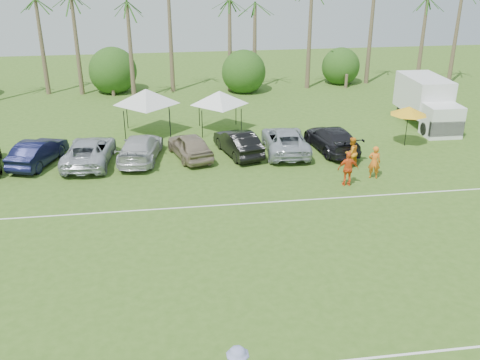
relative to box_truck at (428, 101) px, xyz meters
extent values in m
cube|color=white|center=(-18.05, -11.60, -1.87)|extent=(80.00, 0.10, 0.01)
cone|color=brown|center=(-30.05, 12.40, 3.12)|extent=(0.44, 0.44, 10.00)
cone|color=brown|center=(-26.05, 12.40, 3.62)|extent=(0.44, 0.44, 11.00)
cone|color=brown|center=(-22.05, 12.40, 2.12)|extent=(0.44, 0.44, 8.00)
cone|color=brown|center=(-18.05, 12.40, 2.62)|extent=(0.44, 0.44, 9.00)
cone|color=brown|center=(-14.05, 12.40, 3.12)|extent=(0.44, 0.44, 10.00)
cone|color=brown|center=(-10.05, 12.40, 3.62)|extent=(0.44, 0.44, 11.00)
cone|color=brown|center=(-5.05, 12.40, 2.12)|extent=(0.44, 0.44, 8.00)
cone|color=brown|center=(-0.05, 12.40, 2.62)|extent=(0.44, 0.44, 9.00)
cone|color=brown|center=(4.95, 12.40, 3.12)|extent=(0.44, 0.44, 10.00)
cone|color=brown|center=(8.95, 12.40, 3.62)|extent=(0.44, 0.44, 11.00)
cylinder|color=brown|center=(-24.05, 13.40, -1.18)|extent=(0.30, 0.30, 1.40)
sphere|color=#1D4513|center=(-24.05, 13.40, -0.08)|extent=(4.00, 4.00, 4.00)
cylinder|color=brown|center=(-12.05, 13.40, -1.18)|extent=(0.30, 0.30, 1.40)
sphere|color=#1D4513|center=(-12.05, 13.40, -0.08)|extent=(4.00, 4.00, 4.00)
cylinder|color=brown|center=(-2.05, 13.40, -1.18)|extent=(0.30, 0.30, 1.40)
sphere|color=#1D4513|center=(-2.05, 13.40, -0.08)|extent=(4.00, 4.00, 4.00)
imported|color=orange|center=(-7.67, -9.22, -0.90)|extent=(0.81, 0.65, 1.96)
imported|color=orange|center=(-8.42, -7.41, -0.92)|extent=(1.14, 1.04, 1.91)
imported|color=#ED571A|center=(-9.52, -10.04, -0.87)|extent=(1.21, 0.59, 2.01)
cube|color=white|center=(0.02, 0.85, 0.30)|extent=(2.79, 4.96, 2.66)
cube|color=white|center=(-0.07, -2.55, -0.76)|extent=(2.49, 1.98, 2.23)
cube|color=black|center=(-0.09, -3.35, -1.08)|extent=(2.45, 0.38, 1.06)
cube|color=#E5590C|center=(1.36, 0.82, -0.18)|extent=(0.07, 1.70, 0.96)
cylinder|color=black|center=(-1.12, -2.31, -1.40)|extent=(0.34, 0.97, 0.96)
cylinder|color=black|center=(1.00, -2.36, -1.40)|extent=(0.34, 0.97, 0.96)
cylinder|color=black|center=(-1.01, 2.16, -1.40)|extent=(0.34, 0.97, 0.96)
cylinder|color=black|center=(1.12, 2.10, -1.40)|extent=(0.34, 0.97, 0.96)
cylinder|color=black|center=(-22.28, -0.66, -0.78)|extent=(0.06, 0.06, 2.20)
cylinder|color=black|center=(-19.18, -0.66, -0.78)|extent=(0.06, 0.06, 2.20)
cylinder|color=black|center=(-22.28, 2.44, -0.78)|extent=(0.06, 0.06, 2.20)
cylinder|color=black|center=(-19.18, 2.44, -0.78)|extent=(0.06, 0.06, 2.20)
pyramid|color=silver|center=(-20.73, 0.89, 1.42)|extent=(4.75, 4.75, 1.10)
cylinder|color=black|center=(-16.95, -0.51, -0.88)|extent=(0.06, 0.06, 1.99)
cylinder|color=black|center=(-14.17, -0.51, -0.88)|extent=(0.06, 0.06, 1.99)
cylinder|color=black|center=(-16.95, 2.27, -0.88)|extent=(0.06, 0.06, 1.99)
cylinder|color=black|center=(-14.17, 2.27, -0.88)|extent=(0.06, 0.06, 1.99)
pyramid|color=white|center=(-15.56, 0.88, 1.11)|extent=(4.30, 4.30, 0.99)
cylinder|color=black|center=(-3.46, -4.16, -0.65)|extent=(0.05, 0.05, 2.46)
cone|color=#F0AC19|center=(-3.46, -4.16, 0.58)|extent=(2.46, 2.46, 0.56)
imported|color=black|center=(-27.39, -4.18, -1.08)|extent=(3.08, 5.14, 1.60)
imported|color=#A8ACB5|center=(-24.27, -4.48, -1.08)|extent=(3.09, 5.94, 1.60)
imported|color=#B7B7BB|center=(-21.15, -4.29, -1.08)|extent=(3.09, 5.80, 1.60)
imported|color=gray|center=(-18.04, -4.35, -1.08)|extent=(3.08, 5.03, 1.60)
imported|color=black|center=(-14.92, -4.22, -1.08)|extent=(2.87, 5.12, 1.60)
imported|color=#A1A8B2|center=(-11.80, -4.22, -1.08)|extent=(3.02, 5.91, 1.60)
imported|color=black|center=(-8.69, -4.32, -1.08)|extent=(2.85, 5.73, 1.60)
camera|label=1|loc=(-19.46, -36.55, 10.37)|focal=40.00mm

